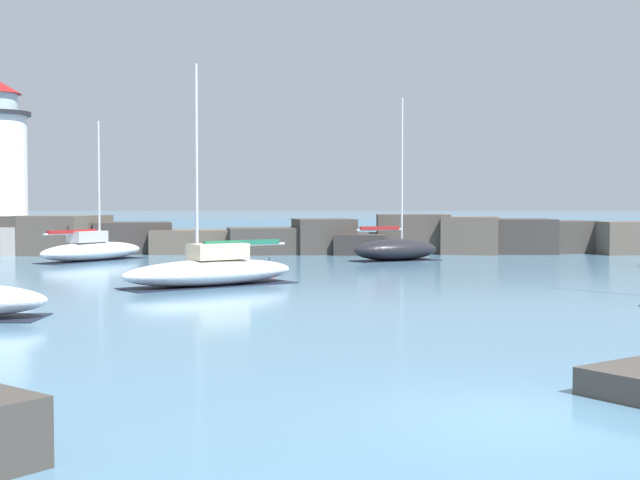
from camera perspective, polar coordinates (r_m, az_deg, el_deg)
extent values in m
plane|color=teal|center=(14.82, 12.35, -11.02)|extent=(600.00, 600.00, 0.00)
cube|color=teal|center=(118.84, 0.34, 0.85)|extent=(400.00, 116.00, 0.01)
cube|color=#423D38|center=(61.26, -19.00, 0.31)|extent=(2.91, 4.60, 2.50)
cube|color=brown|center=(60.26, -16.03, 0.33)|extent=(5.48, 6.34, 2.52)
cube|color=#383330|center=(60.40, -11.95, 0.15)|extent=(5.72, 4.92, 2.05)
cube|color=brown|center=(59.69, -8.37, -0.09)|extent=(5.52, 4.51, 1.55)
cube|color=#423D38|center=(58.37, -3.39, -0.05)|extent=(5.55, 4.42, 1.70)
cube|color=#423D38|center=(58.66, 0.24, 0.25)|extent=(4.32, 4.46, 2.28)
cube|color=#383330|center=(58.78, 2.88, -0.22)|extent=(4.33, 6.11, 1.31)
cube|color=#4C443D|center=(59.84, 5.94, 0.42)|extent=(4.94, 4.03, 2.57)
cube|color=brown|center=(59.44, 9.60, 0.31)|extent=(4.48, 4.92, 2.42)
cube|color=#383330|center=(60.35, 12.72, 0.25)|extent=(4.34, 4.17, 2.27)
cube|color=#423D38|center=(62.01, 15.53, 0.21)|extent=(3.86, 4.04, 2.13)
cube|color=brown|center=(62.03, 19.32, 0.16)|extent=(5.53, 4.57, 2.12)
ellipsoid|color=silver|center=(36.55, -7.07, -2.09)|extent=(7.61, 6.24, 1.07)
cube|color=black|center=(36.59, -7.06, -2.90)|extent=(7.27, 5.99, 0.03)
cube|color=beige|center=(36.67, -6.55, -0.73)|extent=(2.61, 2.34, 0.64)
cylinder|color=silver|center=(36.19, -7.91, 4.95)|extent=(0.12, 0.12, 7.87)
cylinder|color=#BCBCC1|center=(37.24, -5.01, -0.32)|extent=(3.53, 2.48, 0.10)
cube|color=#1E664C|center=(37.24, -5.01, -0.16)|extent=(3.06, 2.20, 0.20)
ellipsoid|color=white|center=(53.04, -14.36, -0.71)|extent=(5.73, 7.31, 1.08)
cube|color=black|center=(53.07, -14.35, -1.28)|extent=(5.49, 6.98, 0.03)
cube|color=#B2B2B7|center=(52.74, -14.67, 0.20)|extent=(2.12, 2.46, 0.64)
cylinder|color=silver|center=(53.36, -13.97, 3.66)|extent=(0.12, 0.12, 7.01)
cylinder|color=#BCBCC1|center=(51.97, -15.57, 0.41)|extent=(2.36, 3.49, 0.10)
cube|color=maroon|center=(51.97, -15.57, 0.52)|extent=(2.10, 3.03, 0.20)
ellipsoid|color=black|center=(51.64, 4.86, -0.63)|extent=(5.79, 4.19, 1.26)
cube|color=black|center=(51.67, 4.86, -1.31)|extent=(5.53, 4.04, 0.03)
cylinder|color=silver|center=(51.80, 5.27, 4.58)|extent=(0.12, 0.12, 8.16)
cylinder|color=#BCBCC1|center=(51.04, 3.83, 0.66)|extent=(2.74, 1.33, 0.10)
cube|color=maroon|center=(51.04, 3.83, 0.77)|extent=(2.38, 1.24, 0.20)
sphere|color=red|center=(42.55, -3.26, -1.76)|extent=(0.57, 0.57, 0.57)
cylinder|color=black|center=(42.52, -3.27, -1.24)|extent=(0.04, 0.04, 0.20)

